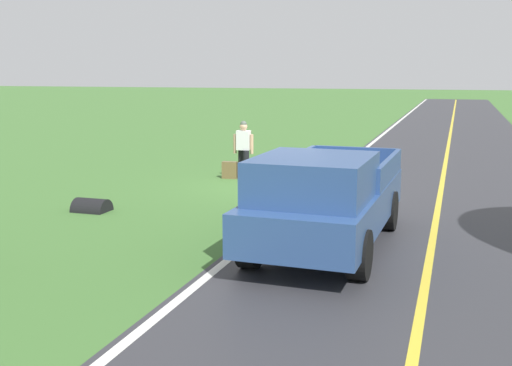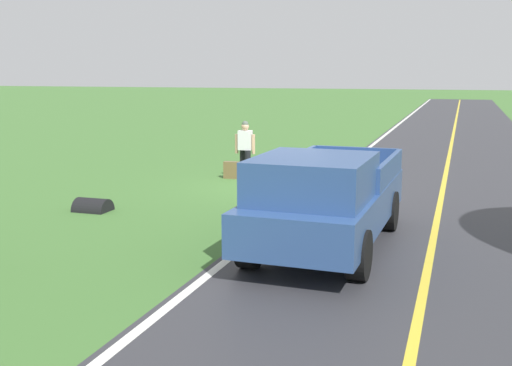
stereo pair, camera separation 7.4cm
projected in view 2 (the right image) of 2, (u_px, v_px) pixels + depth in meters
The scene contains 8 objects.
ground_plane at pixel (280, 185), 17.73m from camera, with size 200.00×200.00×0.00m, color #427033.
road_surface at pixel (442, 195), 16.36m from camera, with size 6.95×120.00×0.00m, color #333338.
lane_edge_line at pixel (319, 188), 17.38m from camera, with size 0.16×117.60×0.00m, color silver.
lane_centre_line at pixel (442, 195), 16.36m from camera, with size 0.14×117.60×0.00m, color gold.
hitchhiker_walking at pixel (245, 146), 18.70m from camera, with size 0.62×0.51×1.75m.
suitcase_carried at pixel (231, 170), 18.85m from camera, with size 0.20×0.46×0.51m, color brown.
pickup_truck_passing at pixel (325, 198), 11.16m from camera, with size 2.21×5.45×1.82m.
drainage_culvert at pixel (93, 211), 14.49m from camera, with size 0.60×0.60×0.80m, color black.
Camera 2 is at (-4.83, 16.77, 3.19)m, focal length 43.76 mm.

